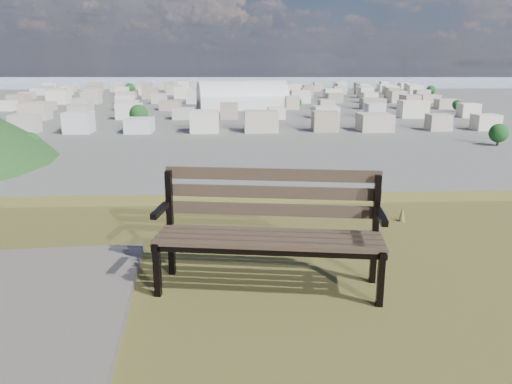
{
  "coord_description": "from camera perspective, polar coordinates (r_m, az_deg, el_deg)",
  "views": [
    {
      "loc": [
        0.43,
        -2.23,
        26.78
      ],
      "look_at": [
        0.72,
        3.48,
        25.3
      ],
      "focal_mm": 35.0,
      "sensor_mm": 36.0,
      "label": 1
    }
  ],
  "objects": [
    {
      "name": "park_bench",
      "position": [
        4.02,
        1.57,
        -3.6
      ],
      "size": [
        1.85,
        0.83,
        0.93
      ],
      "rotation": [
        0.0,
        0.0,
        -0.15
      ],
      "color": "#433226",
      "rests_on": "hilltop_mesa"
    },
    {
      "name": "arena",
      "position": [
        306.61,
        -1.6,
        10.44
      ],
      "size": [
        56.0,
        31.56,
        22.3
      ],
      "rotation": [
        0.0,
        0.0,
        0.18
      ],
      "color": "silver",
      "rests_on": "ground"
    },
    {
      "name": "city_blocks",
      "position": [
        397.36,
        -2.98,
        11.09
      ],
      "size": [
        395.0,
        361.0,
        7.0
      ],
      "color": "silver",
      "rests_on": "ground"
    },
    {
      "name": "city_trees",
      "position": [
        323.1,
        -7.75,
        10.45
      ],
      "size": [
        406.52,
        387.2,
        9.98
      ],
      "color": "#322519",
      "rests_on": "ground"
    },
    {
      "name": "bay_water",
      "position": [
        902.63,
        -2.97,
        12.75
      ],
      "size": [
        2400.0,
        700.0,
        0.12
      ],
      "primitive_type": "cube",
      "color": "#94ABBC",
      "rests_on": "ground"
    },
    {
      "name": "far_hills",
      "position": [
        1406.5,
        -5.54,
        14.35
      ],
      "size": [
        2050.0,
        340.0,
        60.0
      ],
      "color": "#8594A6",
      "rests_on": "ground"
    }
  ]
}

